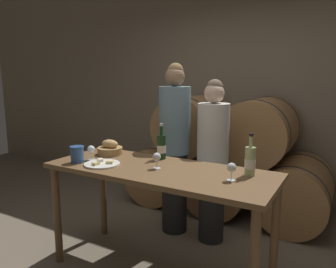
{
  "coord_description": "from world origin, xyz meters",
  "views": [
    {
      "loc": [
        1.3,
        -2.12,
        1.63
      ],
      "look_at": [
        0.0,
        0.14,
        1.15
      ],
      "focal_mm": 35.0,
      "sensor_mm": 36.0,
      "label": 1
    }
  ],
  "objects_px": {
    "wine_bottle_red": "(161,147)",
    "bread_basket": "(110,149)",
    "person_left": "(175,148)",
    "wine_glass_far_left": "(91,150)",
    "tasting_table": "(159,182)",
    "wine_glass_left": "(157,157)",
    "person_right": "(213,160)",
    "blue_crock": "(77,154)",
    "cheese_plate": "(102,164)",
    "wine_bottle_white": "(250,161)",
    "wine_glass_center": "(232,168)"
  },
  "relations": [
    {
      "from": "wine_bottle_white",
      "to": "wine_bottle_red",
      "type": "bearing_deg",
      "value": 173.32
    },
    {
      "from": "wine_glass_left",
      "to": "wine_bottle_red",
      "type": "bearing_deg",
      "value": 114.02
    },
    {
      "from": "wine_glass_left",
      "to": "wine_glass_center",
      "type": "bearing_deg",
      "value": 0.34
    },
    {
      "from": "person_left",
      "to": "wine_bottle_red",
      "type": "relative_size",
      "value": 5.6
    },
    {
      "from": "blue_crock",
      "to": "wine_glass_left",
      "type": "relative_size",
      "value": 1.09
    },
    {
      "from": "tasting_table",
      "to": "blue_crock",
      "type": "xyz_separation_m",
      "value": [
        -0.68,
        -0.2,
        0.19
      ]
    },
    {
      "from": "person_left",
      "to": "wine_bottle_white",
      "type": "height_order",
      "value": "person_left"
    },
    {
      "from": "person_left",
      "to": "cheese_plate",
      "type": "relative_size",
      "value": 6.02
    },
    {
      "from": "cheese_plate",
      "to": "wine_glass_left",
      "type": "relative_size",
      "value": 2.27
    },
    {
      "from": "person_left",
      "to": "wine_glass_left",
      "type": "relative_size",
      "value": 13.69
    },
    {
      "from": "person_left",
      "to": "wine_glass_center",
      "type": "distance_m",
      "value": 1.14
    },
    {
      "from": "wine_glass_center",
      "to": "tasting_table",
      "type": "bearing_deg",
      "value": 178.3
    },
    {
      "from": "person_right",
      "to": "blue_crock",
      "type": "height_order",
      "value": "person_right"
    },
    {
      "from": "wine_glass_left",
      "to": "blue_crock",
      "type": "bearing_deg",
      "value": -165.02
    },
    {
      "from": "person_left",
      "to": "wine_glass_far_left",
      "type": "xyz_separation_m",
      "value": [
        -0.37,
        -0.81,
        0.1
      ]
    },
    {
      "from": "tasting_table",
      "to": "cheese_plate",
      "type": "distance_m",
      "value": 0.49
    },
    {
      "from": "wine_bottle_red",
      "to": "bread_basket",
      "type": "height_order",
      "value": "wine_bottle_red"
    },
    {
      "from": "blue_crock",
      "to": "cheese_plate",
      "type": "xyz_separation_m",
      "value": [
        0.23,
        0.05,
        -0.07
      ]
    },
    {
      "from": "tasting_table",
      "to": "bread_basket",
      "type": "height_order",
      "value": "bread_basket"
    },
    {
      "from": "wine_glass_center",
      "to": "person_left",
      "type": "bearing_deg",
      "value": 138.84
    },
    {
      "from": "bread_basket",
      "to": "wine_glass_far_left",
      "type": "bearing_deg",
      "value": -91.81
    },
    {
      "from": "cheese_plate",
      "to": "wine_glass_far_left",
      "type": "xyz_separation_m",
      "value": [
        -0.18,
        0.07,
        0.08
      ]
    },
    {
      "from": "bread_basket",
      "to": "wine_glass_far_left",
      "type": "distance_m",
      "value": 0.24
    },
    {
      "from": "person_left",
      "to": "wine_glass_far_left",
      "type": "bearing_deg",
      "value": -114.72
    },
    {
      "from": "blue_crock",
      "to": "bread_basket",
      "type": "relative_size",
      "value": 0.61
    },
    {
      "from": "wine_glass_center",
      "to": "bread_basket",
      "type": "bearing_deg",
      "value": 171.79
    },
    {
      "from": "blue_crock",
      "to": "wine_bottle_red",
      "type": "bearing_deg",
      "value": 40.08
    },
    {
      "from": "tasting_table",
      "to": "bread_basket",
      "type": "distance_m",
      "value": 0.67
    },
    {
      "from": "tasting_table",
      "to": "wine_bottle_white",
      "type": "xyz_separation_m",
      "value": [
        0.67,
        0.16,
        0.22
      ]
    },
    {
      "from": "blue_crock",
      "to": "bread_basket",
      "type": "height_order",
      "value": "blue_crock"
    },
    {
      "from": "tasting_table",
      "to": "wine_bottle_red",
      "type": "bearing_deg",
      "value": 117.06
    },
    {
      "from": "wine_bottle_white",
      "to": "wine_glass_left",
      "type": "bearing_deg",
      "value": -164.79
    },
    {
      "from": "wine_bottle_white",
      "to": "wine_glass_far_left",
      "type": "distance_m",
      "value": 1.33
    },
    {
      "from": "cheese_plate",
      "to": "wine_glass_far_left",
      "type": "height_order",
      "value": "wine_glass_far_left"
    },
    {
      "from": "person_left",
      "to": "bread_basket",
      "type": "relative_size",
      "value": 7.63
    },
    {
      "from": "person_right",
      "to": "blue_crock",
      "type": "distance_m",
      "value": 1.26
    },
    {
      "from": "person_right",
      "to": "bread_basket",
      "type": "bearing_deg",
      "value": -143.78
    },
    {
      "from": "blue_crock",
      "to": "wine_bottle_white",
      "type": "bearing_deg",
      "value": 15.1
    },
    {
      "from": "wine_bottle_white",
      "to": "blue_crock",
      "type": "bearing_deg",
      "value": -164.9
    },
    {
      "from": "bread_basket",
      "to": "wine_glass_far_left",
      "type": "xyz_separation_m",
      "value": [
        -0.01,
        -0.24,
        0.04
      ]
    },
    {
      "from": "person_left",
      "to": "wine_glass_far_left",
      "type": "height_order",
      "value": "person_left"
    },
    {
      "from": "wine_bottle_red",
      "to": "bread_basket",
      "type": "bearing_deg",
      "value": -168.61
    },
    {
      "from": "person_right",
      "to": "wine_glass_left",
      "type": "height_order",
      "value": "person_right"
    },
    {
      "from": "wine_glass_far_left",
      "to": "wine_glass_center",
      "type": "height_order",
      "value": "same"
    },
    {
      "from": "tasting_table",
      "to": "wine_glass_far_left",
      "type": "relative_size",
      "value": 14.34
    },
    {
      "from": "wine_glass_center",
      "to": "wine_bottle_red",
      "type": "bearing_deg",
      "value": 159.27
    },
    {
      "from": "tasting_table",
      "to": "wine_glass_left",
      "type": "xyz_separation_m",
      "value": [
        -0.01,
        -0.02,
        0.21
      ]
    },
    {
      "from": "person_right",
      "to": "person_left",
      "type": "bearing_deg",
      "value": -180.0
    },
    {
      "from": "person_left",
      "to": "wine_glass_left",
      "type": "bearing_deg",
      "value": -71.47
    },
    {
      "from": "person_left",
      "to": "wine_glass_center",
      "type": "xyz_separation_m",
      "value": [
        0.86,
        -0.75,
        0.1
      ]
    }
  ]
}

